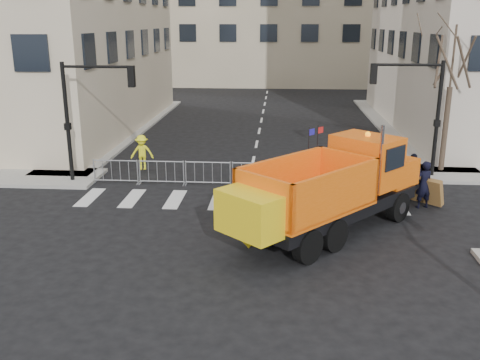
# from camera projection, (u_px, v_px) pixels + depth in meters

# --- Properties ---
(ground) EXTENTS (120.00, 120.00, 0.00)m
(ground) POSITION_uv_depth(u_px,v_px,m) (233.00, 258.00, 16.60)
(ground) COLOR black
(ground) RESTS_ON ground
(sidewalk_back) EXTENTS (64.00, 5.00, 0.15)m
(sidewalk_back) POSITION_uv_depth(u_px,v_px,m) (249.00, 179.00, 24.70)
(sidewalk_back) COLOR gray
(sidewalk_back) RESTS_ON ground
(traffic_light_left) EXTENTS (0.18, 0.18, 5.40)m
(traffic_light_left) POSITION_uv_depth(u_px,v_px,m) (67.00, 124.00, 23.56)
(traffic_light_left) COLOR black
(traffic_light_left) RESTS_ON ground
(traffic_light_right) EXTENTS (0.18, 0.18, 5.40)m
(traffic_light_right) POSITION_uv_depth(u_px,v_px,m) (437.00, 121.00, 24.29)
(traffic_light_right) COLOR black
(traffic_light_right) RESTS_ON ground
(crowd_barriers) EXTENTS (12.60, 0.60, 1.10)m
(crowd_barriers) POSITION_uv_depth(u_px,v_px,m) (231.00, 174.00, 23.75)
(crowd_barriers) COLOR #9EA0A5
(crowd_barriers) RESTS_ON ground
(street_tree) EXTENTS (3.00, 3.00, 7.50)m
(street_tree) POSITION_uv_depth(u_px,v_px,m) (449.00, 95.00, 24.89)
(street_tree) COLOR #382B21
(street_tree) RESTS_ON ground
(plow_truck) EXTENTS (8.43, 8.94, 3.77)m
(plow_truck) POSITION_uv_depth(u_px,v_px,m) (330.00, 187.00, 18.09)
(plow_truck) COLOR black
(plow_truck) RESTS_ON ground
(cop_a) EXTENTS (0.80, 0.65, 1.90)m
(cop_a) POSITION_uv_depth(u_px,v_px,m) (424.00, 185.00, 20.82)
(cop_a) COLOR black
(cop_a) RESTS_ON ground
(cop_b) EXTENTS (0.85, 0.70, 1.63)m
(cop_b) POSITION_uv_depth(u_px,v_px,m) (413.00, 176.00, 22.43)
(cop_b) COLOR black
(cop_b) RESTS_ON ground
(cop_c) EXTENTS (1.00, 1.06, 1.77)m
(cop_c) POSITION_uv_depth(u_px,v_px,m) (413.00, 174.00, 22.53)
(cop_c) COLOR black
(cop_c) RESTS_ON ground
(worker) EXTENTS (1.15, 0.73, 1.69)m
(worker) POSITION_uv_depth(u_px,v_px,m) (142.00, 152.00, 25.71)
(worker) COLOR yellow
(worker) RESTS_ON sidewalk_back
(newspaper_box) EXTENTS (0.55, 0.52, 1.10)m
(newspaper_box) POSITION_uv_depth(u_px,v_px,m) (381.00, 172.00, 23.41)
(newspaper_box) COLOR #AD0D28
(newspaper_box) RESTS_ON sidewalk_back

